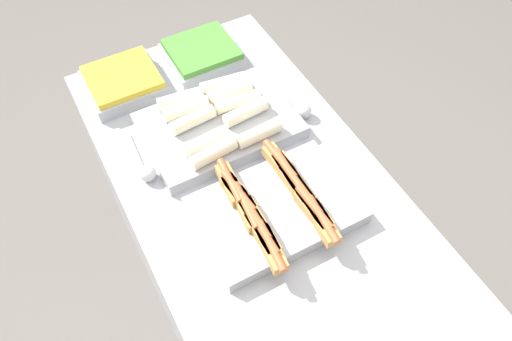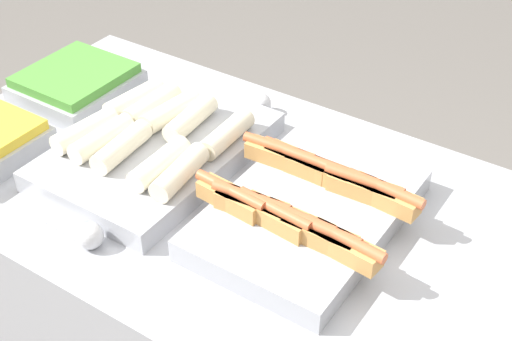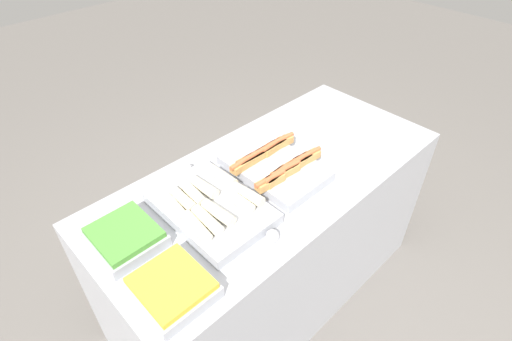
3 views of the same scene
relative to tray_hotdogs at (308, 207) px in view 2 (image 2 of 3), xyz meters
name	(u,v)px [view 2 (image 2 of 3)]	position (x,y,z in m)	size (l,w,h in m)	color
tray_hotdogs	(308,207)	(0.00, 0.00, 0.00)	(0.41, 0.47, 0.10)	#A8AAB2
tray_wraps	(156,145)	(-0.39, 0.00, 0.00)	(0.35, 0.51, 0.10)	#A8AAB2
tray_side_back	(76,84)	(-0.73, 0.10, 0.00)	(0.24, 0.26, 0.07)	#A8AAB2
serving_spoon_near	(86,234)	(-0.32, -0.29, -0.02)	(0.23, 0.05, 0.05)	silver
serving_spoon_far	(256,103)	(-0.32, 0.29, -0.02)	(0.25, 0.05, 0.05)	silver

